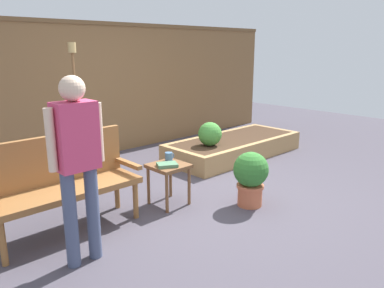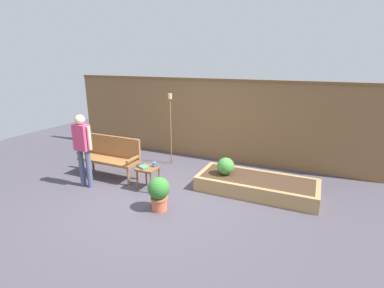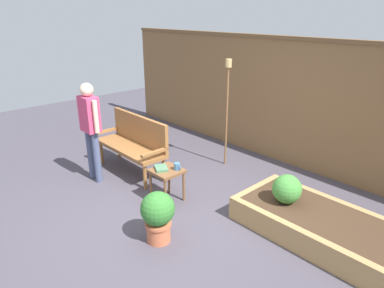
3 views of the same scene
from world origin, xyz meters
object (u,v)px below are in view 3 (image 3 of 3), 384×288
Objects in this scene: garden_bench at (134,140)px; tiki_torch at (227,95)px; book_on_table at (161,168)px; cup_on_table at (177,166)px; side_table at (167,175)px; shrub_near_bench at (287,189)px; person_by_bench at (90,124)px; potted_boxwood at (158,214)px.

tiki_torch reaches higher than garden_bench.
tiki_torch is at bearing 125.64° from book_on_table.
side_table is at bearing -132.77° from cup_on_table.
cup_on_table is (0.10, 0.11, 0.13)m from side_table.
garden_bench reaches higher than shrub_near_bench.
tiki_torch reaches higher than person_by_bench.
potted_boxwood is 2.04m from person_by_bench.
book_on_table is 1.70m from shrub_near_bench.
tiki_torch is at bearing 56.76° from garden_bench.
person_by_bench is at bearing -102.01° from garden_bench.
shrub_near_bench is 0.20× the size of tiki_torch.
cup_on_table is 0.20× the size of potted_boxwood.
tiki_torch is (-0.23, 1.59, 0.74)m from book_on_table.
person_by_bench is (-0.14, -0.67, 0.39)m from garden_bench.
side_table is at bearing 18.47° from person_by_bench.
cup_on_table is 0.08× the size of person_by_bench.
person_by_bench is (-2.73, -1.17, 0.45)m from shrub_near_bench.
book_on_table is (1.09, -0.29, -0.05)m from garden_bench.
garden_bench is 11.34× the size of cup_on_table.
garden_bench is at bearing -169.05° from shrub_near_bench.
person_by_bench is (-1.94, 0.23, 0.58)m from potted_boxwood.
side_table is at bearing -152.83° from shrub_near_bench.
side_table is 1.46m from person_by_bench.
side_table is at bearing -79.24° from tiki_torch.
potted_boxwood is 1.73× the size of shrub_near_bench.
potted_boxwood is at bearing -119.37° from shrub_near_bench.
book_on_table is (-0.06, -0.05, 0.10)m from side_table.
potted_boxwood is at bearing -66.75° from tiki_torch.
garden_bench is 2.64m from shrub_near_bench.
cup_on_table is at bearing 72.10° from book_on_table.
person_by_bench reaches higher than garden_bench.
garden_bench is 3.00× the size of side_table.
potted_boxwood is at bearing -6.73° from person_by_bench.
tiki_torch reaches higher than book_on_table.
garden_bench is 0.79× the size of tiki_torch.
potted_boxwood is 0.40× the size of person_by_bench.
shrub_near_bench is 2.05m from tiki_torch.
side_table is 0.76× the size of potted_boxwood.
book_on_table is at bearing -81.67° from tiki_torch.
garden_bench is 3.97× the size of shrub_near_bench.
side_table is 0.93m from potted_boxwood.
potted_boxwood is 2.55m from tiki_torch.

